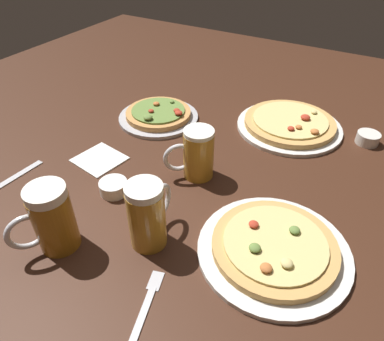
# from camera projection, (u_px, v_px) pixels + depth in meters

# --- Properties ---
(ground_plane) EXTENTS (2.40, 2.40, 0.03)m
(ground_plane) POSITION_uv_depth(u_px,v_px,m) (192.00, 180.00, 0.99)
(ground_plane) COLOR #3D2114
(pizza_plate_near) EXTENTS (0.33, 0.33, 0.05)m
(pizza_plate_near) POSITION_uv_depth(u_px,v_px,m) (274.00, 248.00, 0.76)
(pizza_plate_near) COLOR silver
(pizza_plate_near) RESTS_ON ground_plane
(pizza_plate_far) EXTENTS (0.27, 0.27, 0.05)m
(pizza_plate_far) POSITION_uv_depth(u_px,v_px,m) (159.00, 115.00, 1.22)
(pizza_plate_far) COLOR #B2B2B7
(pizza_plate_far) RESTS_ON ground_plane
(pizza_plate_side) EXTENTS (0.34, 0.34, 0.05)m
(pizza_plate_side) POSITION_uv_depth(u_px,v_px,m) (289.00, 124.00, 1.17)
(pizza_plate_side) COLOR silver
(pizza_plate_side) RESTS_ON ground_plane
(beer_mug_dark) EXTENTS (0.08, 0.14, 0.16)m
(beer_mug_dark) POSITION_uv_depth(u_px,v_px,m) (148.00, 214.00, 0.76)
(beer_mug_dark) COLOR #B27A23
(beer_mug_dark) RESTS_ON ground_plane
(beer_mug_amber) EXTENTS (0.09, 0.13, 0.16)m
(beer_mug_amber) POSITION_uv_depth(u_px,v_px,m) (51.00, 219.00, 0.75)
(beer_mug_amber) COLOR #9E6619
(beer_mug_amber) RESTS_ON ground_plane
(beer_mug_pale) EXTENTS (0.11, 0.11, 0.14)m
(beer_mug_pale) POSITION_uv_depth(u_px,v_px,m) (197.00, 154.00, 0.95)
(beer_mug_pale) COLOR #B27A23
(beer_mug_pale) RESTS_ON ground_plane
(ramekin_sauce) EXTENTS (0.07, 0.07, 0.03)m
(ramekin_sauce) POSITION_uv_depth(u_px,v_px,m) (368.00, 138.00, 1.10)
(ramekin_sauce) COLOR silver
(ramekin_sauce) RESTS_ON ground_plane
(ramekin_butter) EXTENTS (0.07, 0.07, 0.03)m
(ramekin_butter) POSITION_uv_depth(u_px,v_px,m) (114.00, 187.00, 0.92)
(ramekin_butter) COLOR white
(ramekin_butter) RESTS_ON ground_plane
(napkin_folded) EXTENTS (0.15, 0.14, 0.01)m
(napkin_folded) POSITION_uv_depth(u_px,v_px,m) (99.00, 159.00, 1.04)
(napkin_folded) COLOR white
(napkin_folded) RESTS_ON ground_plane
(fork_left) EXTENTS (0.08, 0.21, 0.01)m
(fork_left) POSITION_uv_depth(u_px,v_px,m) (142.00, 317.00, 0.65)
(fork_left) COLOR silver
(fork_left) RESTS_ON ground_plane
(knife_right) EXTENTS (0.03, 0.22, 0.01)m
(knife_right) POSITION_uv_depth(u_px,v_px,m) (6.00, 182.00, 0.96)
(knife_right) COLOR silver
(knife_right) RESTS_ON ground_plane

